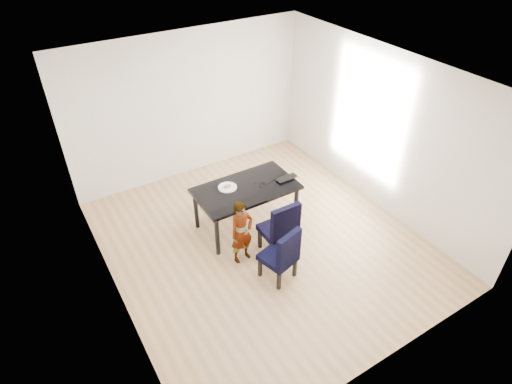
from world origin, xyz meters
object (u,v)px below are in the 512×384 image
dining_table (246,206)px  child (242,232)px  laptop (285,177)px  chair_right (278,226)px  plate (227,187)px  chair_left (278,253)px

dining_table → child: child is taller
dining_table → laptop: (0.68, -0.09, 0.39)m
chair_right → child: (-0.54, 0.13, 0.03)m
plate → laptop: bearing=-14.2°
laptop → dining_table: bearing=-8.0°
dining_table → laptop: laptop is taller
chair_right → plate: size_ratio=3.32×
child → laptop: bearing=19.7°
dining_table → chair_right: bearing=-84.1°
dining_table → chair_right: chair_right is taller
chair_left → laptop: chair_left is taller
chair_right → dining_table: bearing=96.8°
child → plate: bearing=68.7°
chair_right → plate: 1.02m
laptop → plate: bearing=-14.8°
plate → child: bearing=-104.6°
chair_right → laptop: (0.60, 0.69, 0.28)m
plate → laptop: 0.96m
dining_table → chair_left: bearing=-99.6°
chair_right → plate: bearing=110.5°
dining_table → child: (-0.46, -0.65, 0.15)m
chair_left → chair_right: chair_right is taller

